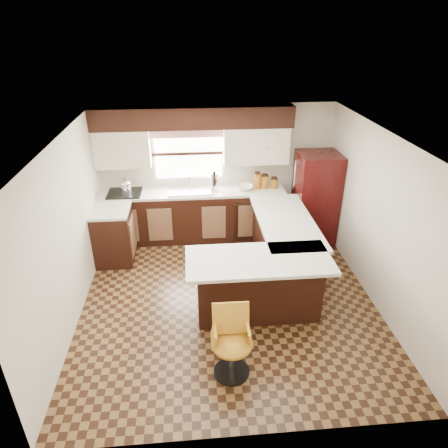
{
  "coord_description": "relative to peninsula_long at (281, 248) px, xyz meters",
  "views": [
    {
      "loc": [
        -0.48,
        -4.73,
        3.71
      ],
      "look_at": [
        -0.02,
        0.45,
        1.01
      ],
      "focal_mm": 32.0,
      "sensor_mm": 36.0,
      "label": 1
    }
  ],
  "objects": [
    {
      "name": "floor",
      "position": [
        -0.9,
        -0.62,
        -0.45
      ],
      "size": [
        4.4,
        4.4,
        0.0
      ],
      "primitive_type": "plane",
      "color": "#49301A",
      "rests_on": "ground"
    },
    {
      "name": "ceiling",
      "position": [
        -0.9,
        -0.62,
        1.95
      ],
      "size": [
        4.4,
        4.4,
        0.0
      ],
      "primitive_type": "plane",
      "rotation": [
        3.14,
        0.0,
        0.0
      ],
      "color": "silver",
      "rests_on": "wall_back"
    },
    {
      "name": "wall_back",
      "position": [
        -0.9,
        1.58,
        0.75
      ],
      "size": [
        4.4,
        0.0,
        4.4
      ],
      "primitive_type": "plane",
      "rotation": [
        1.57,
        0.0,
        0.0
      ],
      "color": "beige",
      "rests_on": "floor"
    },
    {
      "name": "wall_front",
      "position": [
        -0.9,
        -2.83,
        0.75
      ],
      "size": [
        4.4,
        0.0,
        4.4
      ],
      "primitive_type": "plane",
      "rotation": [
        -1.57,
        0.0,
        0.0
      ],
      "color": "beige",
      "rests_on": "floor"
    },
    {
      "name": "wall_left",
      "position": [
        -3.0,
        -0.62,
        0.75
      ],
      "size": [
        0.0,
        4.4,
        4.4
      ],
      "primitive_type": "plane",
      "rotation": [
        1.57,
        0.0,
        1.57
      ],
      "color": "beige",
      "rests_on": "floor"
    },
    {
      "name": "wall_right",
      "position": [
        1.2,
        -0.62,
        0.75
      ],
      "size": [
        0.0,
        4.4,
        4.4
      ],
      "primitive_type": "plane",
      "rotation": [
        1.57,
        0.0,
        -1.57
      ],
      "color": "beige",
      "rests_on": "floor"
    },
    {
      "name": "base_cab_back",
      "position": [
        -1.35,
        1.28,
        0.0
      ],
      "size": [
        3.3,
        0.6,
        0.9
      ],
      "primitive_type": "cube",
      "color": "black",
      "rests_on": "floor"
    },
    {
      "name": "base_cab_left",
      "position": [
        -2.7,
        0.62,
        0.0
      ],
      "size": [
        0.6,
        0.7,
        0.9
      ],
      "primitive_type": "cube",
      "color": "black",
      "rests_on": "floor"
    },
    {
      "name": "counter_back",
      "position": [
        -1.35,
        1.28,
        0.47
      ],
      "size": [
        3.3,
        0.6,
        0.04
      ],
      "primitive_type": "cube",
      "color": "silver",
      "rests_on": "base_cab_back"
    },
    {
      "name": "counter_left",
      "position": [
        -2.7,
        0.62,
        0.47
      ],
      "size": [
        0.6,
        0.7,
        0.04
      ],
      "primitive_type": "cube",
      "color": "silver",
      "rests_on": "base_cab_left"
    },
    {
      "name": "soffit",
      "position": [
        -1.3,
        1.4,
        1.77
      ],
      "size": [
        3.4,
        0.35,
        0.36
      ],
      "primitive_type": "cube",
      "color": "black",
      "rests_on": "wall_back"
    },
    {
      "name": "upper_cab_left",
      "position": [
        -2.52,
        1.4,
        1.27
      ],
      "size": [
        0.94,
        0.35,
        0.64
      ],
      "primitive_type": "cube",
      "color": "beige",
      "rests_on": "wall_back"
    },
    {
      "name": "upper_cab_right",
      "position": [
        -0.22,
        1.4,
        1.27
      ],
      "size": [
        1.14,
        0.35,
        0.64
      ],
      "primitive_type": "cube",
      "color": "beige",
      "rests_on": "wall_back"
    },
    {
      "name": "window_pane",
      "position": [
        -1.4,
        1.56,
        1.1
      ],
      "size": [
        1.2,
        0.02,
        0.9
      ],
      "primitive_type": "cube",
      "color": "white",
      "rests_on": "wall_back"
    },
    {
      "name": "valance",
      "position": [
        -1.4,
        1.52,
        1.49
      ],
      "size": [
        1.3,
        0.06,
        0.18
      ],
      "primitive_type": "cube",
      "color": "#D19B93",
      "rests_on": "wall_back"
    },
    {
      "name": "sink",
      "position": [
        -1.4,
        1.25,
        0.51
      ],
      "size": [
        0.75,
        0.45,
        0.03
      ],
      "primitive_type": "cube",
      "color": "#B2B2B7",
      "rests_on": "counter_back"
    },
    {
      "name": "dishwasher",
      "position": [
        -0.35,
        0.99,
        -0.02
      ],
      "size": [
        0.58,
        0.03,
        0.78
      ],
      "primitive_type": "cube",
      "color": "black",
      "rests_on": "floor"
    },
    {
      "name": "cooktop",
      "position": [
        -2.55,
        1.25,
        0.51
      ],
      "size": [
        0.58,
        0.5,
        0.02
      ],
      "primitive_type": "cube",
      "color": "black",
      "rests_on": "counter_back"
    },
    {
      "name": "peninsula_long",
      "position": [
        0.0,
        0.0,
        0.0
      ],
      "size": [
        0.6,
        1.95,
        0.9
      ],
      "primitive_type": "cube",
      "color": "black",
      "rests_on": "floor"
    },
    {
      "name": "peninsula_return",
      "position": [
        -0.53,
        -0.97,
        0.0
      ],
      "size": [
        1.65,
        0.6,
        0.9
      ],
      "primitive_type": "cube",
      "color": "black",
      "rests_on": "floor"
    },
    {
      "name": "counter_pen_long",
      "position": [
        0.05,
        0.0,
        0.47
      ],
      "size": [
        0.84,
        1.95,
        0.04
      ],
      "primitive_type": "cube",
      "color": "silver",
      "rests_on": "peninsula_long"
    },
    {
      "name": "counter_pen_return",
      "position": [
        -0.55,
        -1.06,
        0.47
      ],
      "size": [
        1.89,
        0.84,
        0.04
      ],
      "primitive_type": "cube",
      "color": "silver",
      "rests_on": "peninsula_return"
    },
    {
      "name": "refrigerator",
      "position": [
        0.83,
        1.01,
        0.38
      ],
      "size": [
        0.71,
        0.68,
        1.66
      ],
      "primitive_type": "cube",
      "color": "#330808",
      "rests_on": "floor"
    },
    {
      "name": "bar_chair",
      "position": [
        -0.99,
        -2.02,
        -0.02
      ],
      "size": [
        0.46,
        0.46,
        0.86
      ],
      "primitive_type": null,
      "rotation": [
        0.0,
        0.0,
        -0.01
      ],
      "color": "orange",
      "rests_on": "floor"
    },
    {
      "name": "kettle",
      "position": [
        -2.52,
        1.26,
        0.65
      ],
      "size": [
        0.19,
        0.19,
        0.26
      ],
      "primitive_type": null,
      "color": "silver",
      "rests_on": "cooktop"
    },
    {
      "name": "percolator",
      "position": [
        -0.96,
        1.28,
        0.66
      ],
      "size": [
        0.14,
        0.14,
        0.32
      ],
      "primitive_type": "cylinder",
      "color": "silver",
      "rests_on": "counter_back"
    },
    {
      "name": "mixing_bowl",
      "position": [
        -0.42,
        1.27,
        0.53
      ],
      "size": [
        0.35,
        0.35,
        0.07
      ],
      "primitive_type": "imported",
      "rotation": [
        0.0,
        0.0,
        -0.16
      ],
      "color": "white",
      "rests_on": "counter_back"
    },
    {
      "name": "canister_large",
      "position": [
        -0.19,
        1.3,
        0.63
      ],
      "size": [
        0.13,
        0.13,
        0.27
      ],
      "primitive_type": "cylinder",
      "color": "#965A16",
      "rests_on": "counter_back"
    },
    {
      "name": "canister_med",
      "position": [
        -0.05,
        1.3,
        0.61
      ],
      "size": [
        0.14,
        0.14,
        0.23
      ],
      "primitive_type": "cylinder",
      "color": "#965A16",
      "rests_on": "counter_back"
    },
    {
      "name": "canister_small",
      "position": [
        0.12,
        1.3,
        0.58
      ],
      "size": [
        0.13,
        0.13,
        0.17
      ],
      "primitive_type": "cylinder",
      "color": "#965A16",
      "rests_on": "counter_back"
    }
  ]
}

